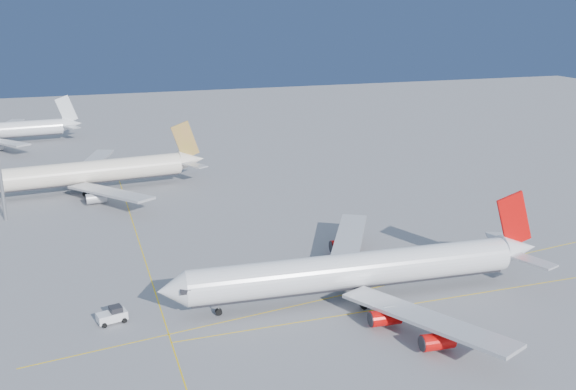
# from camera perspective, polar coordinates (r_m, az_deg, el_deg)

# --- Properties ---
(ground) EXTENTS (500.00, 500.00, 0.00)m
(ground) POSITION_cam_1_polar(r_m,az_deg,el_deg) (113.52, 9.02, -6.35)
(ground) COLOR slate
(ground) RESTS_ON ground
(taxiway_lines) EXTENTS (118.86, 140.00, 0.02)m
(taxiway_lines) POSITION_cam_1_polar(r_m,az_deg,el_deg) (113.35, 0.87, -6.16)
(taxiway_lines) COLOR yellow
(taxiway_lines) RESTS_ON ground
(airliner_virgin) EXTENTS (61.96, 55.59, 15.28)m
(airliner_virgin) POSITION_cam_1_polar(r_m,az_deg,el_deg) (99.91, 6.59, -6.64)
(airliner_virgin) COLOR white
(airliner_virgin) RESTS_ON ground
(airliner_etihad) EXTENTS (60.13, 55.28, 15.69)m
(airliner_etihad) POSITION_cam_1_polar(r_m,az_deg,el_deg) (162.87, -17.57, 1.90)
(airliner_etihad) COLOR white
(airliner_etihad) RESTS_ON ground
(pushback_tug) EXTENTS (4.48, 3.27, 2.32)m
(pushback_tug) POSITION_cam_1_polar(r_m,az_deg,el_deg) (96.73, -15.32, -10.26)
(pushback_tug) COLOR white
(pushback_tug) RESTS_ON ground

